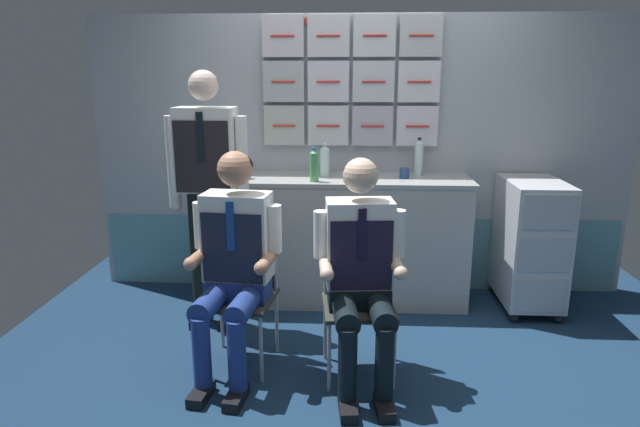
# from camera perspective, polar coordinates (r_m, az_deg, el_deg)

# --- Properties ---
(ground) EXTENTS (4.80, 4.80, 0.04)m
(ground) POSITION_cam_1_polar(r_m,az_deg,el_deg) (3.40, 4.25, -16.33)
(ground) COLOR #172F4A
(galley_bulkhead) EXTENTS (4.20, 0.14, 2.15)m
(galley_bulkhead) POSITION_cam_1_polar(r_m,az_deg,el_deg) (4.34, 4.08, 6.19)
(galley_bulkhead) COLOR #A3ACB4
(galley_bulkhead) RESTS_ON ground
(galley_counter) EXTENTS (1.93, 0.53, 0.96)m
(galley_counter) POSITION_cam_1_polar(r_m,az_deg,el_deg) (4.20, 2.09, -2.71)
(galley_counter) COLOR #ACADAB
(galley_counter) RESTS_ON ground
(service_trolley) EXTENTS (0.40, 0.65, 0.97)m
(service_trolley) POSITION_cam_1_polar(r_m,az_deg,el_deg) (4.33, 21.01, -2.72)
(service_trolley) COLOR black
(service_trolley) RESTS_ON ground
(folding_chair_left) EXTENTS (0.44, 0.45, 0.83)m
(folding_chair_left) POSITION_cam_1_polar(r_m,az_deg,el_deg) (3.37, -7.97, -6.81)
(folding_chair_left) COLOR #A8AAAF
(folding_chair_left) RESTS_ON ground
(crew_member_left) EXTENTS (0.52, 0.67, 1.30)m
(crew_member_left) POSITION_cam_1_polar(r_m,az_deg,el_deg) (3.16, -8.95, -4.25)
(crew_member_left) COLOR black
(crew_member_left) RESTS_ON ground
(folding_chair_right) EXTENTS (0.44, 0.44, 0.83)m
(folding_chair_right) POSITION_cam_1_polar(r_m,az_deg,el_deg) (3.24, 3.86, -7.56)
(folding_chair_right) COLOR #A8AAAF
(folding_chair_right) RESTS_ON ground
(crew_member_right) EXTENTS (0.51, 0.65, 1.28)m
(crew_member_right) POSITION_cam_1_polar(r_m,az_deg,el_deg) (3.03, 4.26, -5.23)
(crew_member_right) COLOR black
(crew_member_right) RESTS_ON ground
(crew_member_standing) EXTENTS (0.55, 0.27, 1.74)m
(crew_member_standing) POSITION_cam_1_polar(r_m,az_deg,el_deg) (3.72, -11.58, 3.74)
(crew_member_standing) COLOR black
(crew_member_standing) RESTS_ON ground
(water_bottle_short) EXTENTS (0.08, 0.08, 0.32)m
(water_bottle_short) POSITION_cam_1_polar(r_m,az_deg,el_deg) (4.12, -8.82, 5.82)
(water_bottle_short) COLOR silver
(water_bottle_short) RESTS_ON galley_counter
(water_bottle_tall) EXTENTS (0.07, 0.07, 0.25)m
(water_bottle_tall) POSITION_cam_1_polar(r_m,az_deg,el_deg) (3.92, -0.61, 5.02)
(water_bottle_tall) COLOR #4E9D5D
(water_bottle_tall) RESTS_ON galley_counter
(water_bottle_clear) EXTENTS (0.06, 0.06, 0.29)m
(water_bottle_clear) POSITION_cam_1_polar(r_m,az_deg,el_deg) (4.21, 10.24, 5.73)
(water_bottle_clear) COLOR silver
(water_bottle_clear) RESTS_ON galley_counter
(water_bottle_blue_cap) EXTENTS (0.07, 0.07, 0.25)m
(water_bottle_blue_cap) POSITION_cam_1_polar(r_m,az_deg,el_deg) (4.13, 0.49, 5.51)
(water_bottle_blue_cap) COLOR silver
(water_bottle_blue_cap) RESTS_ON galley_counter
(coffee_cup_white) EXTENTS (0.07, 0.07, 0.07)m
(coffee_cup_white) POSITION_cam_1_polar(r_m,az_deg,el_deg) (4.10, 8.76, 4.19)
(coffee_cup_white) COLOR navy
(coffee_cup_white) RESTS_ON galley_counter
(coffee_cup_spare) EXTENTS (0.07, 0.07, 0.08)m
(coffee_cup_spare) POSITION_cam_1_polar(r_m,az_deg,el_deg) (4.16, 3.84, 4.49)
(coffee_cup_spare) COLOR tan
(coffee_cup_spare) RESTS_ON galley_counter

